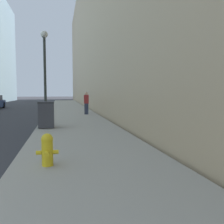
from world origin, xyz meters
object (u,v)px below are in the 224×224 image
(pedestrian_on_sidewalk, at_px, (86,103))
(lamppost, at_px, (45,68))
(fire_hydrant, at_px, (47,149))
(trash_bin, at_px, (46,114))

(pedestrian_on_sidewalk, bearing_deg, lamppost, -123.83)
(lamppost, xyz_separation_m, pedestrian_on_sidewalk, (2.67, 3.98, -2.11))
(lamppost, bearing_deg, fire_hydrant, -86.53)
(fire_hydrant, bearing_deg, pedestrian_on_sidewalk, 80.44)
(fire_hydrant, xyz_separation_m, lamppost, (-0.53, 8.73, 2.56))
(fire_hydrant, relative_size, pedestrian_on_sidewalk, 0.44)
(trash_bin, height_order, pedestrian_on_sidewalk, pedestrian_on_sidewalk)
(fire_hydrant, distance_m, pedestrian_on_sidewalk, 12.90)
(trash_bin, relative_size, lamppost, 0.24)
(fire_hydrant, height_order, lamppost, lamppost)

